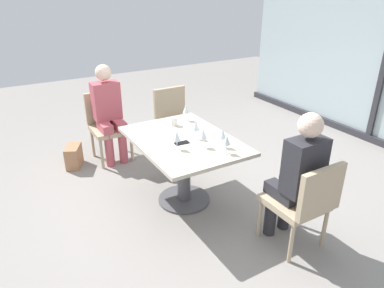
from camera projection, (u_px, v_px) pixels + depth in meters
ground_plane at (184, 200)px, 3.86m from camera, size 12.00×12.00×0.00m
dining_table_main at (184, 155)px, 3.63m from camera, size 1.29×0.93×0.73m
chair_side_end at (107, 122)px, 4.64m from camera, size 0.50×0.46×0.87m
chair_far_right at (304, 200)px, 2.97m from camera, size 0.50×0.46×0.87m
chair_far_left at (175, 117)px, 4.81m from camera, size 0.50×0.46×0.87m
person_side_end at (108, 110)px, 4.47m from camera, size 0.39×0.34×1.26m
person_far_right at (298, 174)px, 2.97m from camera, size 0.39×0.34×1.26m
wine_glass_0 at (196, 126)px, 3.51m from camera, size 0.07×0.07×0.18m
wine_glass_1 at (186, 109)px, 3.98m from camera, size 0.07×0.07×0.18m
wine_glass_2 at (177, 136)px, 3.28m from camera, size 0.07×0.07×0.18m
wine_glass_3 at (227, 140)px, 3.21m from camera, size 0.07×0.07×0.18m
wine_glass_4 at (203, 134)px, 3.32m from camera, size 0.07×0.07×0.18m
wine_glass_5 at (223, 134)px, 3.33m from camera, size 0.07×0.07×0.18m
coffee_cup at (174, 122)px, 3.87m from camera, size 0.08×0.08×0.09m
cell_phone_on_table at (182, 143)px, 3.46m from camera, size 0.08×0.15×0.01m
handbag_0 at (74, 156)px, 4.51m from camera, size 0.34×0.28×0.28m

